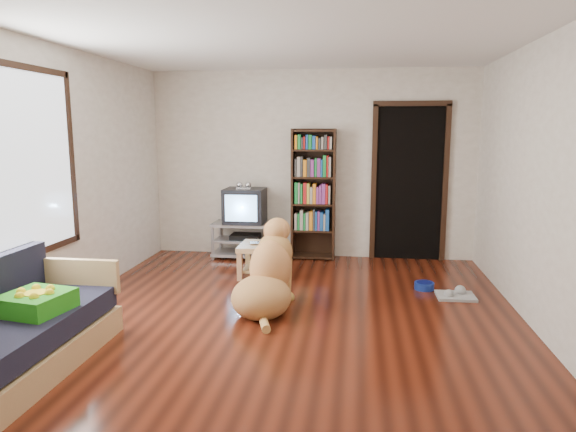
# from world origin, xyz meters

# --- Properties ---
(ground) EXTENTS (5.00, 5.00, 0.00)m
(ground) POSITION_xyz_m (0.00, 0.00, 0.00)
(ground) COLOR #541C0E
(ground) RESTS_ON ground
(ceiling) EXTENTS (5.00, 5.00, 0.00)m
(ceiling) POSITION_xyz_m (0.00, 0.00, 2.60)
(ceiling) COLOR white
(ceiling) RESTS_ON ground
(wall_back) EXTENTS (4.50, 0.00, 4.50)m
(wall_back) POSITION_xyz_m (0.00, 2.50, 1.30)
(wall_back) COLOR silver
(wall_back) RESTS_ON ground
(wall_front) EXTENTS (4.50, 0.00, 4.50)m
(wall_front) POSITION_xyz_m (0.00, -2.50, 1.30)
(wall_front) COLOR silver
(wall_front) RESTS_ON ground
(wall_left) EXTENTS (0.00, 5.00, 5.00)m
(wall_left) POSITION_xyz_m (-2.25, 0.00, 1.30)
(wall_left) COLOR silver
(wall_left) RESTS_ON ground
(wall_right) EXTENTS (0.00, 5.00, 5.00)m
(wall_right) POSITION_xyz_m (2.25, 0.00, 1.30)
(wall_right) COLOR silver
(wall_right) RESTS_ON ground
(green_cushion) EXTENTS (0.51, 0.51, 0.15)m
(green_cushion) POSITION_xyz_m (-1.75, -1.24, 0.49)
(green_cushion) COLOR #1E961B
(green_cushion) RESTS_ON sofa
(laptop) EXTENTS (0.33, 0.25, 0.02)m
(laptop) POSITION_xyz_m (-0.49, 1.33, 0.41)
(laptop) COLOR #BBBCC0
(laptop) RESTS_ON coffee_table
(dog_bowl) EXTENTS (0.22, 0.22, 0.08)m
(dog_bowl) POSITION_xyz_m (1.42, 1.08, 0.04)
(dog_bowl) COLOR navy
(dog_bowl) RESTS_ON ground
(grey_rag) EXTENTS (0.41, 0.33, 0.03)m
(grey_rag) POSITION_xyz_m (1.72, 0.83, 0.01)
(grey_rag) COLOR #9F9F9F
(grey_rag) RESTS_ON ground
(window) EXTENTS (0.03, 1.46, 1.70)m
(window) POSITION_xyz_m (-2.23, -0.50, 1.50)
(window) COLOR white
(window) RESTS_ON wall_left
(doorway) EXTENTS (1.03, 0.05, 2.19)m
(doorway) POSITION_xyz_m (1.35, 2.48, 1.12)
(doorway) COLOR black
(doorway) RESTS_ON wall_back
(tv_stand) EXTENTS (0.90, 0.45, 0.50)m
(tv_stand) POSITION_xyz_m (-0.90, 2.25, 0.27)
(tv_stand) COLOR #99999E
(tv_stand) RESTS_ON ground
(crt_tv) EXTENTS (0.55, 0.52, 0.58)m
(crt_tv) POSITION_xyz_m (-0.90, 2.27, 0.74)
(crt_tv) COLOR black
(crt_tv) RESTS_ON tv_stand
(bookshelf) EXTENTS (0.60, 0.30, 1.80)m
(bookshelf) POSITION_xyz_m (0.05, 2.34, 1.00)
(bookshelf) COLOR black
(bookshelf) RESTS_ON ground
(sofa) EXTENTS (0.80, 1.80, 0.80)m
(sofa) POSITION_xyz_m (-1.87, -1.38, 0.26)
(sofa) COLOR tan
(sofa) RESTS_ON ground
(coffee_table) EXTENTS (0.55, 0.55, 0.40)m
(coffee_table) POSITION_xyz_m (-0.49, 1.36, 0.28)
(coffee_table) COLOR tan
(coffee_table) RESTS_ON ground
(dog) EXTENTS (0.71, 1.14, 0.93)m
(dog) POSITION_xyz_m (-0.21, 0.18, 0.34)
(dog) COLOR #BA7C47
(dog) RESTS_ON ground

